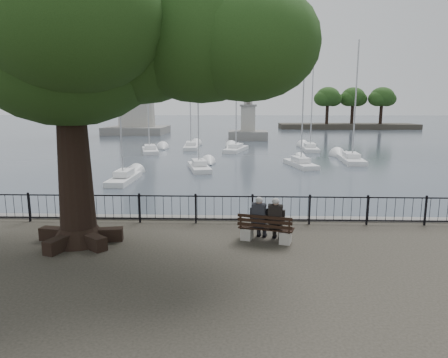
{
  "coord_description": "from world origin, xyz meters",
  "views": [
    {
      "loc": [
        0.47,
        -11.13,
        4.12
      ],
      "look_at": [
        0.0,
        2.5,
        1.6
      ],
      "focal_mm": 32.0,
      "sensor_mm": 36.0,
      "label": 1
    }
  ],
  "objects_px": {
    "bench": "(266,232)",
    "lighthouse": "(134,57)",
    "lion_monument": "(248,125)",
    "person_right": "(276,221)",
    "person_left": "(260,220)",
    "tree": "(98,31)"
  },
  "relations": [
    {
      "from": "lion_monument",
      "to": "bench",
      "type": "bearing_deg",
      "value": -90.76
    },
    {
      "from": "tree",
      "to": "lion_monument",
      "type": "xyz_separation_m",
      "value": [
        5.47,
        49.43,
        -5.05
      ]
    },
    {
      "from": "person_right",
      "to": "lighthouse",
      "type": "height_order",
      "value": "lighthouse"
    },
    {
      "from": "bench",
      "to": "person_right",
      "type": "height_order",
      "value": "person_right"
    },
    {
      "from": "lighthouse",
      "to": "lion_monument",
      "type": "bearing_deg",
      "value": -31.1
    },
    {
      "from": "lighthouse",
      "to": "lion_monument",
      "type": "distance_m",
      "value": 26.02
    },
    {
      "from": "person_right",
      "to": "tree",
      "type": "relative_size",
      "value": 0.12
    },
    {
      "from": "person_left",
      "to": "tree",
      "type": "relative_size",
      "value": 0.12
    },
    {
      "from": "person_left",
      "to": "person_right",
      "type": "bearing_deg",
      "value": -15.89
    },
    {
      "from": "bench",
      "to": "lighthouse",
      "type": "height_order",
      "value": "lighthouse"
    },
    {
      "from": "bench",
      "to": "person_left",
      "type": "xyz_separation_m",
      "value": [
        -0.18,
        0.15,
        0.34
      ]
    },
    {
      "from": "lion_monument",
      "to": "person_right",
      "type": "bearing_deg",
      "value": -90.4
    },
    {
      "from": "person_right",
      "to": "lighthouse",
      "type": "distance_m",
      "value": 65.53
    },
    {
      "from": "person_left",
      "to": "lighthouse",
      "type": "relative_size",
      "value": 0.04
    },
    {
      "from": "bench",
      "to": "tree",
      "type": "height_order",
      "value": "tree"
    },
    {
      "from": "tree",
      "to": "bench",
      "type": "bearing_deg",
      "value": 1.44
    },
    {
      "from": "person_left",
      "to": "person_right",
      "type": "height_order",
      "value": "same"
    },
    {
      "from": "person_left",
      "to": "lion_monument",
      "type": "xyz_separation_m",
      "value": [
        0.84,
        49.15,
        0.49
      ]
    },
    {
      "from": "person_right",
      "to": "lion_monument",
      "type": "distance_m",
      "value": 49.3
    },
    {
      "from": "lion_monument",
      "to": "tree",
      "type": "bearing_deg",
      "value": -96.31
    },
    {
      "from": "person_right",
      "to": "lion_monument",
      "type": "relative_size",
      "value": 0.16
    },
    {
      "from": "bench",
      "to": "lion_monument",
      "type": "height_order",
      "value": "lion_monument"
    }
  ]
}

